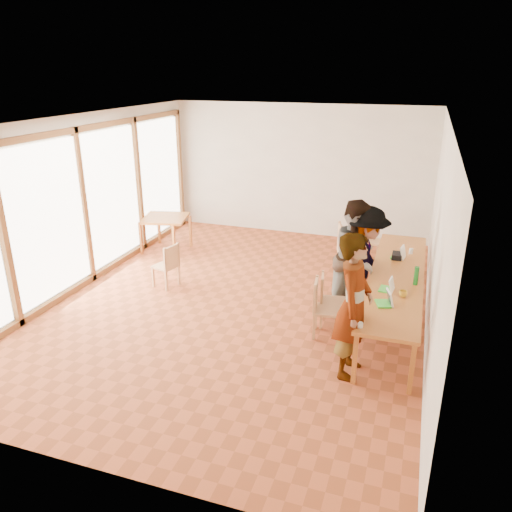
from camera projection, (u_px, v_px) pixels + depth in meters
The scene contains 25 objects.
ground at pixel (240, 302), 8.48m from camera, with size 8.00×8.00×0.00m, color #AB4E29.
wall_back at pixel (299, 171), 11.49m from camera, with size 6.00×0.10×3.00m, color beige.
wall_front at pixel (82, 338), 4.40m from camera, with size 6.00×0.10×3.00m, color beige.
wall_right at pixel (438, 236), 7.06m from camera, with size 0.10×8.00×3.00m, color beige.
window_wall at pixel (83, 202), 8.83m from camera, with size 0.10×8.00×3.00m, color white.
ceiling at pixel (238, 119), 7.41m from camera, with size 6.00×8.00×0.04m, color white.
communal_table at pixel (397, 278), 7.68m from camera, with size 0.80×4.00×0.75m.
side_table at pixel (165, 221), 10.64m from camera, with size 0.90×0.90×0.75m.
chair_near at pixel (321, 302), 7.26m from camera, with size 0.45×0.45×0.46m.
chair_mid at pixel (327, 295), 7.58m from camera, with size 0.44×0.44×0.43m.
chair_far at pixel (346, 246), 9.27m from camera, with size 0.60×0.60×0.55m.
chair_empty at pixel (368, 235), 10.16m from camera, with size 0.46×0.46×0.46m.
chair_spare at pixel (169, 261), 8.88m from camera, with size 0.47×0.47×0.43m.
person_near at pixel (353, 306), 6.21m from camera, with size 0.70×0.46×1.91m, color gray.
person_mid at pixel (356, 258), 7.80m from camera, with size 0.91×0.71×1.88m, color gray.
person_far at pixel (366, 262), 7.78m from camera, with size 1.15×0.66×1.78m, color gray.
laptop_near at pixel (386, 301), 6.69m from camera, with size 0.27×0.29×0.20m.
laptop_mid at pixel (388, 287), 7.11m from camera, with size 0.22×0.25×0.19m.
laptop_far at pixel (400, 255), 8.32m from camera, with size 0.25×0.28×0.21m.
yellow_mug at pixel (403, 294), 6.92m from camera, with size 0.11×0.11×0.09m, color gold.
green_bottle at pixel (416, 276), 7.27m from camera, with size 0.07×0.07×0.28m, color #1C6F21.
clear_glass at pixel (411, 251), 8.52m from camera, with size 0.07×0.07×0.09m, color silver.
condiment_cup at pixel (360, 325), 6.12m from camera, with size 0.08×0.08×0.06m, color white.
pink_phone at pixel (417, 277), 7.56m from camera, with size 0.05×0.10×0.01m, color #DE4B72.
black_pouch at pixel (397, 256), 8.31m from camera, with size 0.16×0.26×0.09m, color black.
Camera 1 is at (2.69, -7.17, 3.74)m, focal length 35.00 mm.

